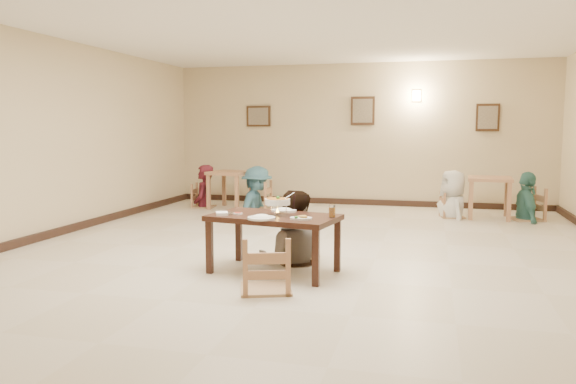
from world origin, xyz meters
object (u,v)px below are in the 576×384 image
(bg_chair_rr, at_px, (527,190))
(bg_diner_d, at_px, (528,172))
(chair_far, at_px, (298,221))
(bg_diner_a, at_px, (203,165))
(drink_glass, at_px, (332,211))
(bg_chair_lr, at_px, (257,183))
(main_diner, at_px, (293,190))
(chair_near, at_px, (266,238))
(main_table, at_px, (274,222))
(bg_table_right, at_px, (490,185))
(bg_table_left, at_px, (230,178))
(bg_chair_rl, at_px, (453,194))
(bg_diner_b, at_px, (257,166))
(bg_chair_ll, at_px, (204,185))
(bg_diner_c, at_px, (454,170))
(curry_warmer, at_px, (277,202))

(bg_chair_rr, bearing_deg, bg_diner_d, 73.83)
(chair_far, relative_size, bg_diner_a, 0.56)
(bg_chair_rr, distance_m, bg_diner_a, 6.25)
(chair_far, relative_size, drink_glass, 6.94)
(bg_chair_lr, bearing_deg, main_diner, 22.44)
(chair_near, relative_size, bg_chair_rr, 0.98)
(main_table, height_order, bg_table_right, bg_table_right)
(bg_table_left, bearing_deg, bg_chair_rl, -1.09)
(bg_table_right, bearing_deg, bg_diner_b, -179.73)
(bg_chair_ll, distance_m, bg_chair_lr, 1.18)
(bg_table_right, bearing_deg, bg_chair_ll, 179.68)
(chair_far, xyz_separation_m, bg_table_left, (-2.39, 4.06, 0.13))
(chair_near, height_order, main_diner, main_diner)
(bg_table_left, height_order, bg_chair_rr, bg_chair_rr)
(drink_glass, distance_m, bg_table_left, 5.56)
(bg_chair_rl, xyz_separation_m, bg_diner_b, (-3.79, 0.04, 0.44))
(bg_table_right, bearing_deg, bg_chair_rl, -174.99)
(chair_far, height_order, drink_glass, chair_far)
(bg_table_right, relative_size, bg_chair_lr, 0.72)
(bg_diner_c, relative_size, bg_diner_d, 1.00)
(main_diner, distance_m, curry_warmer, 0.55)
(chair_near, distance_m, drink_glass, 0.92)
(drink_glass, height_order, bg_diner_c, bg_diner_c)
(bg_diner_d, bearing_deg, bg_chair_rr, 83.01)
(chair_near, bearing_deg, bg_chair_ll, -80.60)
(main_table, relative_size, main_diner, 0.86)
(bg_chair_ll, relative_size, bg_diner_c, 0.53)
(bg_diner_c, bearing_deg, bg_diner_b, -109.02)
(bg_diner_a, bearing_deg, curry_warmer, 20.20)
(bg_table_left, bearing_deg, bg_chair_rr, -0.52)
(bg_chair_lr, distance_m, bg_diner_a, 1.23)
(main_diner, bearing_deg, main_table, 70.22)
(bg_chair_ll, bearing_deg, bg_diner_a, -7.52)
(main_diner, relative_size, bg_diner_d, 1.02)
(chair_near, height_order, curry_warmer, chair_near)
(main_diner, xyz_separation_m, bg_diner_b, (-1.77, 4.13, -0.01))
(bg_chair_rl, relative_size, bg_diner_a, 0.49)
(chair_far, distance_m, curry_warmer, 0.74)
(bg_diner_b, bearing_deg, bg_chair_lr, 0.00)
(main_diner, height_order, bg_chair_ll, main_diner)
(curry_warmer, xyz_separation_m, bg_chair_lr, (-1.72, 4.67, -0.27))
(bg_chair_lr, height_order, bg_chair_rl, bg_chair_lr)
(main_table, distance_m, chair_near, 0.72)
(curry_warmer, xyz_separation_m, bg_table_right, (2.70, 4.69, -0.20))
(drink_glass, xyz_separation_m, bg_chair_rl, (1.44, 4.64, -0.29))
(bg_chair_lr, distance_m, bg_chair_rl, 3.79)
(chair_far, bearing_deg, drink_glass, -48.60)
(chair_far, distance_m, bg_diner_d, 5.18)
(bg_chair_ll, bearing_deg, bg_diner_b, -100.05)
(chair_far, height_order, chair_near, chair_near)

